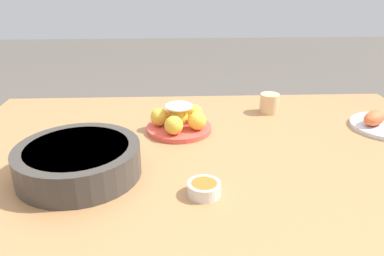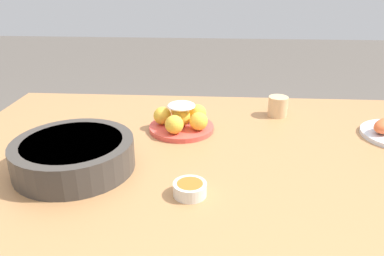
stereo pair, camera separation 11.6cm
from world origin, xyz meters
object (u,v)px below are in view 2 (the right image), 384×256
object	(u,v)px
serving_bowl	(74,154)
cup_near	(278,106)
sauce_bowl	(190,189)
cake_plate	(182,120)
dining_table	(203,173)

from	to	relation	value
serving_bowl	cup_near	xyz separation A→B (m)	(-0.60, -0.43, -0.01)
sauce_bowl	cake_plate	bearing A→B (deg)	-82.11
cake_plate	sauce_bowl	distance (m)	0.39
sauce_bowl	cup_near	world-z (taller)	cup_near
dining_table	cup_near	world-z (taller)	cup_near
cake_plate	cup_near	xyz separation A→B (m)	(-0.34, -0.15, -0.00)
dining_table	sauce_bowl	distance (m)	0.26
serving_bowl	sauce_bowl	bearing A→B (deg)	161.39
dining_table	cake_plate	xyz separation A→B (m)	(0.08, -0.15, 0.11)
dining_table	sauce_bowl	xyz separation A→B (m)	(0.02, 0.24, 0.09)
serving_bowl	sauce_bowl	xyz separation A→B (m)	(-0.32, 0.11, -0.03)
cake_plate	serving_bowl	world-z (taller)	cake_plate
serving_bowl	sauce_bowl	distance (m)	0.34
sauce_bowl	cup_near	size ratio (longest dim) A/B	1.12
dining_table	sauce_bowl	size ratio (longest dim) A/B	19.31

